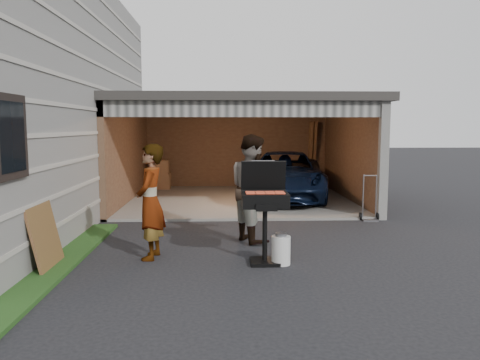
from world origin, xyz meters
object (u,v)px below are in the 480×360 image
object	(u,v)px
bbq_grill	(265,203)
propane_tank	(281,250)
hand_truck	(370,212)
plywood_panel	(45,236)
woman	(150,202)
minivan	(285,177)
man	(252,188)

from	to	relation	value
bbq_grill	propane_tank	bearing A→B (deg)	-22.11
bbq_grill	hand_truck	xyz separation A→B (m)	(2.70, 3.23, -0.74)
plywood_panel	hand_truck	world-z (taller)	hand_truck
woman	propane_tank	xyz separation A→B (m)	(2.06, -0.42, -0.71)
bbq_grill	hand_truck	size ratio (longest dim) A/B	1.51
propane_tank	plywood_panel	size ratio (longest dim) A/B	0.43
minivan	hand_truck	xyz separation A→B (m)	(1.54, -3.08, -0.47)
man	hand_truck	xyz separation A→B (m)	(2.80, 1.78, -0.80)
bbq_grill	plywood_panel	xyz separation A→B (m)	(-3.30, -0.23, -0.44)
propane_tank	minivan	bearing A→B (deg)	81.92
man	plywood_panel	xyz separation A→B (m)	(-3.20, -1.68, -0.49)
bbq_grill	hand_truck	bearing A→B (deg)	50.15
man	hand_truck	bearing A→B (deg)	-82.40
minivan	woman	world-z (taller)	woman
minivan	plywood_panel	distance (m)	7.92
woman	man	size ratio (longest dim) A/B	0.93
woman	hand_truck	bearing A→B (deg)	127.45
man	bbq_grill	xyz separation A→B (m)	(0.10, -1.45, -0.05)
minivan	bbq_grill	world-z (taller)	bbq_grill
woman	minivan	bearing A→B (deg)	158.22
minivan	bbq_grill	xyz separation A→B (m)	(-1.16, -6.31, 0.27)
plywood_panel	woman	bearing A→B (deg)	20.28
man	bbq_grill	size ratio (longest dim) A/B	1.25
propane_tank	hand_truck	xyz separation A→B (m)	(2.45, 3.33, -0.02)
man	propane_tank	world-z (taller)	man
hand_truck	woman	bearing A→B (deg)	-142.65
minivan	propane_tank	world-z (taller)	minivan
woman	plywood_panel	world-z (taller)	woman
minivan	hand_truck	size ratio (longest dim) A/B	4.60
plywood_panel	hand_truck	bearing A→B (deg)	30.01
woman	hand_truck	size ratio (longest dim) A/B	1.77
man	minivan	bearing A→B (deg)	-39.40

